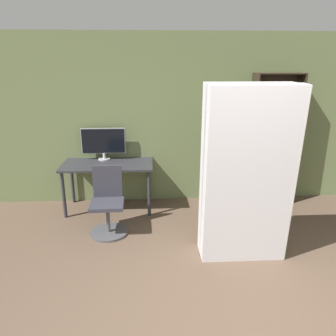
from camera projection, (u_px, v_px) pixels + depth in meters
name	position (u px, v px, depth m)	size (l,w,h in m)	color
wall_back	(197.00, 120.00, 5.30)	(8.00, 0.06, 2.70)	#6B7A4C
desk	(108.00, 169.00, 5.08)	(1.39, 0.69, 0.75)	#2D2D33
monitor	(103.00, 142.00, 5.18)	(0.69, 0.19, 0.51)	#B7B7BC
office_chair	(108.00, 207.00, 4.45)	(0.52, 0.52, 0.92)	#4C4C51
bookshelf	(266.00, 140.00, 5.31)	(0.73, 0.33, 2.10)	#2D2319
mattress_near	(250.00, 179.00, 3.59)	(0.99, 0.32, 2.05)	silver
mattress_far	(244.00, 172.00, 3.82)	(0.99, 0.23, 2.05)	silver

